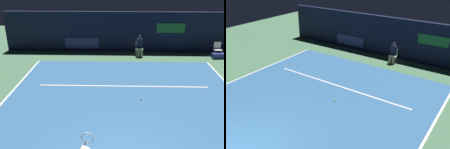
{
  "view_description": "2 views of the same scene",
  "coord_description": "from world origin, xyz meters",
  "views": [
    {
      "loc": [
        -0.2,
        -4.61,
        5.06
      ],
      "look_at": [
        -0.5,
        5.18,
        0.96
      ],
      "focal_mm": 40.27,
      "sensor_mm": 36.0,
      "label": 1
    },
    {
      "loc": [
        6.4,
        -3.27,
        6.04
      ],
      "look_at": [
        0.25,
        5.64,
        0.89
      ],
      "focal_mm": 39.57,
      "sensor_mm": 36.0,
      "label": 2
    }
  ],
  "objects": [
    {
      "name": "line_judge_on_chair",
      "position": [
        1.05,
        10.53,
        0.69
      ],
      "size": [
        0.47,
        0.55,
        1.32
      ],
      "color": "white",
      "rests_on": "ground"
    },
    {
      "name": "back_wall",
      "position": [
        -0.0,
        11.63,
        1.3
      ],
      "size": [
        15.41,
        0.33,
        2.6
      ],
      "color": "#141933",
      "rests_on": "ground"
    },
    {
      "name": "court_surface",
      "position": [
        0.0,
        4.21,
        0.01
      ],
      "size": [
        10.07,
        10.42,
        0.01
      ],
      "primitive_type": "cube",
      "color": "#336699",
      "rests_on": "ground"
    },
    {
      "name": "line_sideline_right",
      "position": [
        -4.99,
        4.21,
        0.01
      ],
      "size": [
        0.1,
        10.42,
        0.01
      ],
      "primitive_type": "cube",
      "color": "white",
      "rests_on": "court_surface"
    },
    {
      "name": "courtside_chair_near",
      "position": [
        5.94,
        10.67,
        0.5
      ],
      "size": [
        0.44,
        0.42,
        0.88
      ],
      "color": "white",
      "rests_on": "ground"
    },
    {
      "name": "tennis_ball",
      "position": [
        0.73,
        4.7,
        0.05
      ],
      "size": [
        0.07,
        0.07,
        0.07
      ],
      "primitive_type": "sphere",
      "color": "#CCE033",
      "rests_on": "court_surface"
    },
    {
      "name": "ground_plane",
      "position": [
        0.0,
        4.21,
        0.0
      ],
      "size": [
        30.58,
        30.58,
        0.0
      ],
      "primitive_type": "plane",
      "color": "#4C7A56"
    },
    {
      "name": "equipment_bag",
      "position": [
        5.92,
        10.24,
        0.16
      ],
      "size": [
        0.87,
        0.4,
        0.32
      ],
      "primitive_type": "cube",
      "rotation": [
        0.0,
        0.0,
        0.1
      ],
      "color": "navy",
      "rests_on": "ground"
    },
    {
      "name": "line_service",
      "position": [
        0.0,
        6.04,
        0.01
      ],
      "size": [
        7.86,
        0.1,
        0.01
      ],
      "primitive_type": "cube",
      "color": "white",
      "rests_on": "court_surface"
    }
  ]
}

